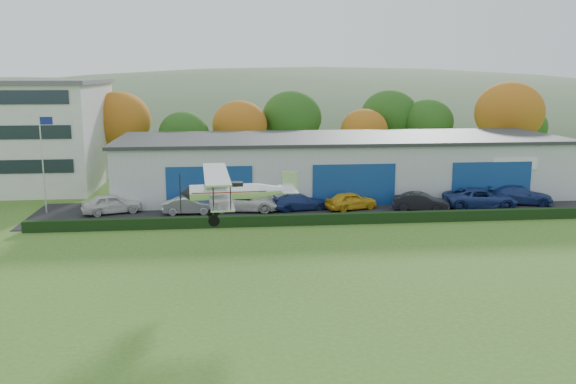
{
  "coord_description": "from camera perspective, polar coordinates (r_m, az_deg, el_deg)",
  "views": [
    {
      "loc": [
        -5.69,
        -26.67,
        11.1
      ],
      "look_at": [
        -1.83,
        9.89,
        3.77
      ],
      "focal_mm": 37.54,
      "sensor_mm": 36.0,
      "label": 1
    }
  ],
  "objects": [
    {
      "name": "car_0",
      "position": [
        49.89,
        -16.36,
        -1.06
      ],
      "size": [
        4.97,
        3.28,
        1.57
      ],
      "primitive_type": "imported",
      "rotation": [
        0.0,
        0.0,
        1.91
      ],
      "color": "silver",
      "rests_on": "apron"
    },
    {
      "name": "hedge",
      "position": [
        45.03,
        5.28,
        -2.52
      ],
      "size": [
        46.0,
        0.6,
        0.8
      ],
      "primitive_type": "cube",
      "color": "black",
      "rests_on": "ground"
    },
    {
      "name": "car_1",
      "position": [
        48.37,
        -9.35,
        -1.26
      ],
      "size": [
        4.15,
        1.5,
        1.36
      ],
      "primitive_type": "imported",
      "rotation": [
        0.0,
        0.0,
        1.56
      ],
      "color": "silver",
      "rests_on": "apron"
    },
    {
      "name": "car_5",
      "position": [
        49.88,
        12.5,
        -0.93
      ],
      "size": [
        4.76,
        2.99,
        1.48
      ],
      "primitive_type": "imported",
      "rotation": [
        0.0,
        0.0,
        1.23
      ],
      "color": "black",
      "rests_on": "apron"
    },
    {
      "name": "hangar",
      "position": [
        56.32,
        4.99,
        2.61
      ],
      "size": [
        40.6,
        12.6,
        5.3
      ],
      "color": "#B2B7BC",
      "rests_on": "ground"
    },
    {
      "name": "tree_belt",
      "position": [
        67.83,
        -0.47,
        6.63
      ],
      "size": [
        75.7,
        13.22,
        10.12
      ],
      "color": "#3D2614",
      "rests_on": "ground"
    },
    {
      "name": "car_6",
      "position": [
        52.25,
        17.77,
        -0.55
      ],
      "size": [
        6.19,
        3.18,
        1.67
      ],
      "primitive_type": "imported",
      "rotation": [
        0.0,
        0.0,
        1.5
      ],
      "color": "navy",
      "rests_on": "apron"
    },
    {
      "name": "distant_hills",
      "position": [
        168.41,
        -5.52,
        2.98
      ],
      "size": [
        430.0,
        196.0,
        56.0
      ],
      "color": "#4C6642",
      "rests_on": "ground"
    },
    {
      "name": "car_3",
      "position": [
        49.15,
        1.1,
        -0.93
      ],
      "size": [
        4.84,
        2.67,
        1.33
      ],
      "primitive_type": "imported",
      "rotation": [
        0.0,
        0.0,
        1.76
      ],
      "color": "navy",
      "rests_on": "apron"
    },
    {
      "name": "car_4",
      "position": [
        49.52,
        6.01,
        -0.82
      ],
      "size": [
        4.59,
        2.97,
        1.45
      ],
      "primitive_type": "imported",
      "rotation": [
        0.0,
        0.0,
        1.89
      ],
      "color": "gold",
      "rests_on": "apron"
    },
    {
      "name": "ground",
      "position": [
        29.44,
        5.68,
        -10.94
      ],
      "size": [
        300.0,
        300.0,
        0.0
      ],
      "primitive_type": "plane",
      "color": "#376C22",
      "rests_on": "ground"
    },
    {
      "name": "car_7",
      "position": [
        54.96,
        21.13,
        -0.28
      ],
      "size": [
        5.68,
        3.55,
        1.53
      ],
      "primitive_type": "imported",
      "rotation": [
        0.0,
        0.0,
        1.29
      ],
      "color": "navy",
      "rests_on": "apron"
    },
    {
      "name": "flagpole",
      "position": [
        51.09,
        -22.14,
        3.34
      ],
      "size": [
        1.05,
        0.1,
        8.0
      ],
      "color": "silver",
      "rests_on": "ground"
    },
    {
      "name": "apron",
      "position": [
        49.7,
        4.2,
        -1.63
      ],
      "size": [
        48.0,
        9.0,
        0.05
      ],
      "primitive_type": "cube",
      "color": "black",
      "rests_on": "ground"
    },
    {
      "name": "car_2",
      "position": [
        48.92,
        -3.93,
        -0.9
      ],
      "size": [
        5.76,
        3.28,
        1.52
      ],
      "primitive_type": "imported",
      "rotation": [
        0.0,
        0.0,
        1.43
      ],
      "color": "silver",
      "rests_on": "apron"
    },
    {
      "name": "biplane",
      "position": [
        33.09,
        -5.16,
        0.2
      ],
      "size": [
        6.45,
        7.38,
        2.77
      ],
      "rotation": [
        0.0,
        0.0,
        0.05
      ],
      "color": "silver"
    }
  ]
}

